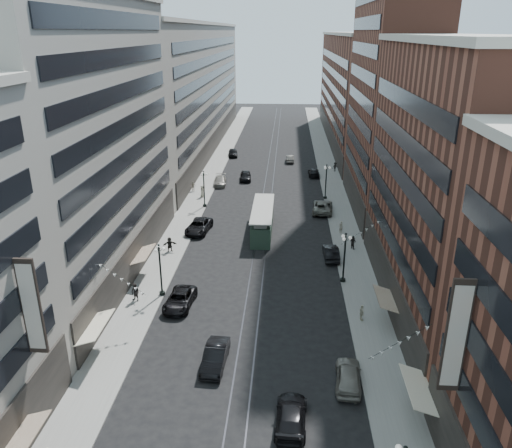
% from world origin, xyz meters
% --- Properties ---
extents(ground, '(220.00, 220.00, 0.00)m').
position_xyz_m(ground, '(0.00, 60.00, 0.00)').
color(ground, black).
rests_on(ground, ground).
extents(sidewalk_west, '(4.00, 180.00, 0.15)m').
position_xyz_m(sidewalk_west, '(-11.00, 70.00, 0.07)').
color(sidewalk_west, gray).
rests_on(sidewalk_west, ground).
extents(sidewalk_east, '(4.00, 180.00, 0.15)m').
position_xyz_m(sidewalk_east, '(11.00, 70.00, 0.07)').
color(sidewalk_east, gray).
rests_on(sidewalk_east, ground).
extents(rail_west, '(0.12, 180.00, 0.02)m').
position_xyz_m(rail_west, '(-0.70, 70.00, 0.01)').
color(rail_west, '#2D2D33').
rests_on(rail_west, ground).
extents(rail_east, '(0.12, 180.00, 0.02)m').
position_xyz_m(rail_east, '(0.70, 70.00, 0.01)').
color(rail_east, '#2D2D33').
rests_on(rail_east, ground).
extents(building_west_mid, '(8.00, 36.00, 28.00)m').
position_xyz_m(building_west_mid, '(-17.00, 33.00, 14.00)').
color(building_west_mid, gray).
rests_on(building_west_mid, ground).
extents(building_west_far, '(8.00, 90.00, 26.00)m').
position_xyz_m(building_west_far, '(-17.00, 96.00, 13.00)').
color(building_west_far, gray).
rests_on(building_west_far, ground).
extents(building_east_mid, '(8.00, 30.00, 24.00)m').
position_xyz_m(building_east_mid, '(17.00, 28.00, 12.00)').
color(building_east_mid, brown).
rests_on(building_east_mid, ground).
extents(building_east_tower, '(8.00, 26.00, 42.00)m').
position_xyz_m(building_east_tower, '(17.00, 56.00, 21.00)').
color(building_east_tower, brown).
rests_on(building_east_tower, ground).
extents(building_east_far, '(8.00, 72.00, 24.00)m').
position_xyz_m(building_east_far, '(17.00, 105.00, 12.00)').
color(building_east_far, brown).
rests_on(building_east_far, ground).
extents(lamppost_sw_far, '(1.03, 1.14, 5.52)m').
position_xyz_m(lamppost_sw_far, '(-9.20, 28.00, 3.10)').
color(lamppost_sw_far, black).
rests_on(lamppost_sw_far, sidewalk_west).
extents(lamppost_sw_mid, '(1.03, 1.14, 5.52)m').
position_xyz_m(lamppost_sw_mid, '(-9.20, 55.00, 3.10)').
color(lamppost_sw_mid, black).
rests_on(lamppost_sw_mid, sidewalk_west).
extents(lamppost_se_far, '(1.03, 1.14, 5.52)m').
position_xyz_m(lamppost_se_far, '(9.20, 32.00, 3.10)').
color(lamppost_se_far, black).
rests_on(lamppost_se_far, sidewalk_east).
extents(lamppost_se_mid, '(1.03, 1.14, 5.52)m').
position_xyz_m(lamppost_se_mid, '(9.20, 60.00, 3.10)').
color(lamppost_se_mid, black).
rests_on(lamppost_se_mid, sidewalk_east).
extents(streetcar, '(2.68, 12.12, 3.35)m').
position_xyz_m(streetcar, '(0.00, 45.77, 1.55)').
color(streetcar, '#263C2E').
rests_on(streetcar, ground).
extents(car_2, '(2.80, 5.40, 1.45)m').
position_xyz_m(car_2, '(-7.00, 26.09, 0.73)').
color(car_2, black).
rests_on(car_2, ground).
extents(car_4, '(2.31, 4.86, 1.60)m').
position_xyz_m(car_4, '(7.96, 15.55, 0.80)').
color(car_4, slate).
rests_on(car_4, ground).
extents(car_5, '(1.93, 4.90, 1.59)m').
position_xyz_m(car_5, '(-2.33, 17.30, 0.79)').
color(car_5, black).
rests_on(car_5, ground).
extents(car_6, '(2.34, 5.23, 1.49)m').
position_xyz_m(car_6, '(3.66, 11.14, 0.74)').
color(car_6, black).
rests_on(car_6, ground).
extents(pedestrian_2, '(1.01, 0.79, 1.83)m').
position_xyz_m(pedestrian_2, '(-11.46, 26.59, 1.07)').
color(pedestrian_2, black).
rests_on(pedestrian_2, sidewalk_west).
extents(pedestrian_4, '(0.62, 1.00, 1.58)m').
position_xyz_m(pedestrian_4, '(10.11, 24.37, 0.94)').
color(pedestrian_4, beige).
rests_on(pedestrian_4, sidewalk_east).
extents(car_7, '(3.34, 6.01, 1.59)m').
position_xyz_m(car_7, '(-8.40, 45.17, 0.79)').
color(car_7, black).
rests_on(car_7, ground).
extents(car_8, '(2.38, 5.21, 1.48)m').
position_xyz_m(car_8, '(-8.40, 66.72, 0.74)').
color(car_8, gray).
rests_on(car_8, ground).
extents(car_9, '(2.39, 4.79, 1.57)m').
position_xyz_m(car_9, '(-8.40, 87.91, 0.78)').
color(car_9, black).
rests_on(car_9, ground).
extents(car_10, '(1.76, 4.65, 1.51)m').
position_xyz_m(car_10, '(8.40, 37.88, 0.76)').
color(car_10, black).
rests_on(car_10, ground).
extents(car_11, '(3.31, 6.27, 1.68)m').
position_xyz_m(car_11, '(8.40, 53.99, 0.84)').
color(car_11, '#66655B').
rests_on(car_11, ground).
extents(car_12, '(2.05, 4.85, 1.40)m').
position_xyz_m(car_12, '(8.00, 73.54, 0.70)').
color(car_12, black).
rests_on(car_12, ground).
extents(car_13, '(2.27, 4.84, 1.60)m').
position_xyz_m(car_13, '(-4.25, 69.98, 0.80)').
color(car_13, black).
rests_on(car_13, ground).
extents(car_14, '(1.60, 4.33, 1.41)m').
position_xyz_m(car_14, '(3.67, 83.72, 0.71)').
color(car_14, slate).
rests_on(car_14, ground).
extents(pedestrian_5, '(1.70, 1.03, 1.77)m').
position_xyz_m(pedestrian_5, '(-10.77, 38.47, 1.04)').
color(pedestrian_5, black).
rests_on(pedestrian_5, sidewalk_west).
extents(pedestrian_6, '(0.97, 0.48, 1.63)m').
position_xyz_m(pedestrian_6, '(-12.27, 62.52, 0.97)').
color(pedestrian_6, '#9D9482').
rests_on(pedestrian_6, sidewalk_west).
extents(pedestrian_7, '(0.86, 0.93, 1.69)m').
position_xyz_m(pedestrian_7, '(11.26, 40.67, 1.00)').
color(pedestrian_7, black).
rests_on(pedestrian_7, sidewalk_east).
extents(pedestrian_8, '(0.70, 0.60, 1.61)m').
position_xyz_m(pedestrian_8, '(10.27, 45.75, 0.95)').
color(pedestrian_8, '#A29986').
rests_on(pedestrian_8, sidewalk_east).
extents(pedestrian_9, '(1.20, 0.85, 1.72)m').
position_xyz_m(pedestrian_9, '(12.12, 76.47, 1.01)').
color(pedestrian_9, black).
rests_on(pedestrian_9, sidewalk_east).
extents(pedestrian_extra_1, '(0.71, 1.01, 1.89)m').
position_xyz_m(pedestrian_extra_1, '(-10.30, 59.52, 1.09)').
color(pedestrian_extra_1, '#B0AB92').
rests_on(pedestrian_extra_1, sidewalk_west).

